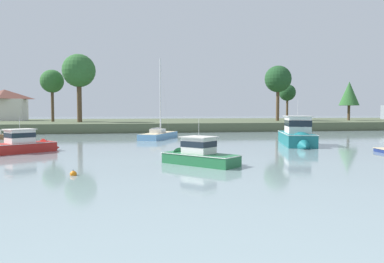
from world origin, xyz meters
name	(u,v)px	position (x,y,z in m)	size (l,w,h in m)	color
far_shore_bank	(191,124)	(0.00, 79.38, 0.84)	(233.54, 43.80, 1.68)	#4C563D
cruiser_green	(194,158)	(-11.10, 18.89, 0.47)	(5.81, 6.21, 4.08)	#236B3D
cruiser_red	(27,147)	(-25.11, 29.41, 0.51)	(6.82, 5.94, 4.22)	#B2231E
sailboat_skyblue	(159,137)	(-11.21, 44.30, 0.25)	(6.44, 9.51, 11.92)	#669ECC
cruiser_teal	(298,138)	(3.25, 30.98, 0.82)	(6.06, 11.23, 6.21)	#196B70
mooring_buoy_white	(23,144)	(-27.55, 37.75, 0.08)	(0.46, 0.46, 0.51)	white
mooring_buoy_green	(283,135)	(8.99, 47.28, 0.07)	(0.40, 0.40, 0.45)	#1E8C47
mooring_buoy_orange	(73,174)	(-19.15, 15.53, 0.07)	(0.41, 0.41, 0.46)	orange
shore_tree_left	(79,71)	(-24.71, 68.76, 11.78)	(6.54, 6.54, 13.54)	brown
shore_tree_far_right	(349,94)	(36.97, 71.63, 8.04)	(4.65, 4.65, 9.27)	brown
shore_tree_center_left	(278,79)	(18.51, 70.95, 11.08)	(6.03, 6.03, 12.52)	brown
shore_tree_inland_c	(52,82)	(-30.74, 73.93, 10.05)	(4.82, 4.82, 10.90)	brown
shore_tree_left_mid	(287,93)	(23.91, 77.47, 8.41)	(4.10, 4.10, 8.88)	brown
cottage_behind_trees	(5,105)	(-43.39, 85.13, 5.44)	(9.62, 6.65, 7.28)	silver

